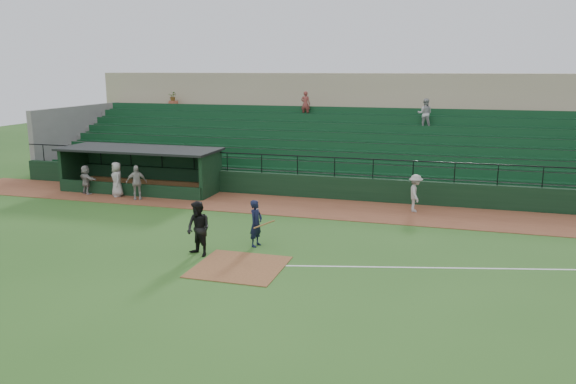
# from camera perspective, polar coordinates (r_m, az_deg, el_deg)

# --- Properties ---
(ground) EXTENTS (90.00, 90.00, 0.00)m
(ground) POSITION_cam_1_polar(r_m,az_deg,el_deg) (20.62, -3.93, -6.66)
(ground) COLOR #29551B
(ground) RESTS_ON ground
(warning_track) EXTENTS (40.00, 4.00, 0.03)m
(warning_track) POSITION_cam_1_polar(r_m,az_deg,el_deg) (27.95, 1.73, -1.52)
(warning_track) COLOR brown
(warning_track) RESTS_ON ground
(home_plate_dirt) EXTENTS (3.00, 3.00, 0.03)m
(home_plate_dirt) POSITION_cam_1_polar(r_m,az_deg,el_deg) (19.73, -4.94, -7.52)
(home_plate_dirt) COLOR brown
(home_plate_dirt) RESTS_ON ground
(foul_line) EXTENTS (17.49, 4.44, 0.01)m
(foul_line) POSITION_cam_1_polar(r_m,az_deg,el_deg) (20.62, 18.85, -7.30)
(foul_line) COLOR white
(foul_line) RESTS_ON ground
(stadium_structure) EXTENTS (38.00, 13.08, 6.40)m
(stadium_structure) POSITION_cam_1_polar(r_m,az_deg,el_deg) (35.67, 5.20, 5.19)
(stadium_structure) COLOR black
(stadium_structure) RESTS_ON ground
(dugout) EXTENTS (8.90, 3.20, 2.42)m
(dugout) POSITION_cam_1_polar(r_m,az_deg,el_deg) (32.83, -14.26, 2.53)
(dugout) COLOR black
(dugout) RESTS_ON ground
(batter_at_plate) EXTENTS (1.07, 0.73, 1.81)m
(batter_at_plate) POSITION_cam_1_polar(r_m,az_deg,el_deg) (21.71, -3.24, -3.16)
(batter_at_plate) COLOR black
(batter_at_plate) RESTS_ON ground
(umpire) EXTENTS (1.21, 1.10, 2.02)m
(umpire) POSITION_cam_1_polar(r_m,az_deg,el_deg) (20.81, -9.01, -3.69)
(umpire) COLOR black
(umpire) RESTS_ON ground
(runner) EXTENTS (0.87, 1.26, 1.79)m
(runner) POSITION_cam_1_polar(r_m,az_deg,el_deg) (27.48, 12.71, -0.11)
(runner) COLOR #A9A49E
(runner) RESTS_ON warning_track
(dugout_player_a) EXTENTS (1.12, 0.94, 1.79)m
(dugout_player_a) POSITION_cam_1_polar(r_m,az_deg,el_deg) (30.38, -15.03, 0.95)
(dugout_player_a) COLOR #ABA5A0
(dugout_player_a) RESTS_ON warning_track
(dugout_player_b) EXTENTS (1.05, 1.06, 1.85)m
(dugout_player_b) POSITION_cam_1_polar(r_m,az_deg,el_deg) (31.36, -16.86, 1.24)
(dugout_player_b) COLOR #ABA6A0
(dugout_player_b) RESTS_ON warning_track
(dugout_player_c) EXTENTS (1.52, 1.05, 1.57)m
(dugout_player_c) POSITION_cam_1_polar(r_m,az_deg,el_deg) (32.56, -19.69, 1.19)
(dugout_player_c) COLOR #9C9792
(dugout_player_c) RESTS_ON warning_track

